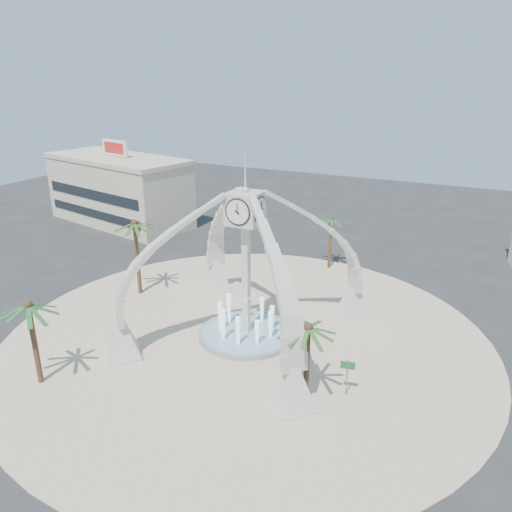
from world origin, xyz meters
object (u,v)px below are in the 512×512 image
at_px(fountain, 247,333).
at_px(street_sign, 347,370).
at_px(clock_tower, 246,264).
at_px(palm_south, 28,306).
at_px(palm_north, 331,219).
at_px(palm_west, 134,224).
at_px(palm_east, 308,328).

xyz_separation_m(fountain, street_sign, (9.81, -4.24, 1.75)).
xyz_separation_m(clock_tower, street_sign, (9.81, -4.24, -4.45)).
height_order(clock_tower, palm_south, clock_tower).
xyz_separation_m(fountain, palm_north, (1.19, 17.96, 5.36)).
relative_size(clock_tower, fountain, 2.24).
bearing_deg(palm_south, street_sign, 22.16).
distance_m(clock_tower, palm_north, 18.02).
bearing_deg(palm_south, palm_west, 102.38).
bearing_deg(palm_west, palm_north, 45.60).
relative_size(palm_east, palm_north, 0.98).
height_order(clock_tower, palm_east, clock_tower).
height_order(palm_south, street_sign, palm_south).
distance_m(palm_west, palm_south, 15.75).
bearing_deg(palm_south, fountain, 50.72).
xyz_separation_m(clock_tower, palm_north, (1.19, 17.96, -0.84)).
relative_size(palm_west, palm_north, 1.26).
xyz_separation_m(palm_east, palm_north, (-6.36, 23.99, 0.16)).
bearing_deg(street_sign, palm_east, -153.86).
xyz_separation_m(fountain, palm_south, (-10.11, -12.35, 5.74)).
xyz_separation_m(palm_north, street_sign, (8.62, -22.20, -3.61)).
height_order(palm_east, palm_south, palm_south).
relative_size(palm_north, palm_south, 0.93).
height_order(fountain, palm_south, palm_south).
height_order(clock_tower, palm_west, clock_tower).
bearing_deg(clock_tower, palm_west, 167.51).
distance_m(palm_east, palm_north, 24.82).
relative_size(palm_east, palm_west, 0.78).
relative_size(fountain, palm_west, 0.99).
distance_m(palm_east, street_sign, 4.50).
distance_m(palm_north, street_sign, 24.09).
relative_size(fountain, palm_south, 1.16).
height_order(fountain, street_sign, fountain).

